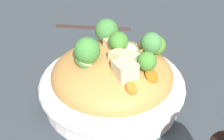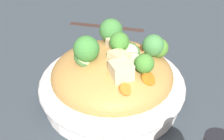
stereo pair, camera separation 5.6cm
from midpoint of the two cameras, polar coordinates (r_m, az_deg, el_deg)
ground_plane at (r=0.60m, az=-2.67°, el=-5.91°), size 3.00×3.00×0.00m
serving_bowl at (r=0.58m, az=-2.75°, el=-3.53°), size 0.29×0.29×0.06m
noodle_heap at (r=0.56m, az=-2.83°, el=-0.80°), size 0.24×0.24×0.09m
broccoli_florets at (r=0.55m, az=-1.16°, el=5.09°), size 0.17×0.18×0.07m
carrot_coins at (r=0.52m, az=0.15°, el=1.03°), size 0.11×0.14×0.04m
zucchini_slices at (r=0.53m, az=-1.83°, el=2.27°), size 0.12×0.12×0.04m
chicken_chunks at (r=0.51m, az=-1.34°, el=1.47°), size 0.10×0.11×0.04m
chopsticks_pair at (r=0.89m, az=-5.60°, el=8.37°), size 0.13×0.21×0.01m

